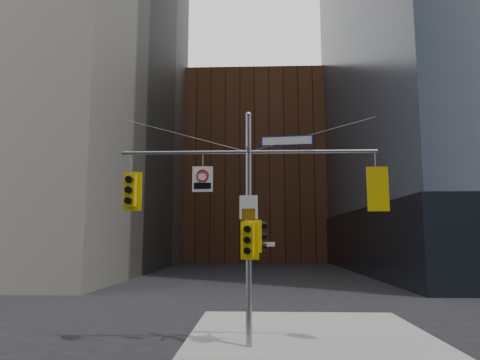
# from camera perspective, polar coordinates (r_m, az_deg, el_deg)

# --- Properties ---
(sidewalk_corner) EXTENTS (8.00, 8.00, 0.15)m
(sidewalk_corner) POSITION_cam_1_polar(r_m,az_deg,el_deg) (15.60, 9.18, -19.68)
(sidewalk_corner) COLOR gray
(sidewalk_corner) RESTS_ON ground
(brick_midrise) EXTENTS (26.00, 20.00, 28.00)m
(brick_midrise) POSITION_cam_1_polar(r_m,az_deg,el_deg) (69.97, 2.01, 1.05)
(brick_midrise) COLOR brown
(brick_midrise) RESTS_ON ground
(signal_assembly) EXTENTS (8.00, 0.80, 7.30)m
(signal_assembly) POSITION_cam_1_polar(r_m,az_deg,el_deg) (13.19, 1.16, -3.01)
(signal_assembly) COLOR gray
(signal_assembly) RESTS_ON ground
(traffic_light_west_arm) EXTENTS (0.59, 0.48, 1.24)m
(traffic_light_west_arm) POSITION_cam_1_polar(r_m,az_deg,el_deg) (13.82, -14.36, -1.38)
(traffic_light_west_arm) COLOR yellow
(traffic_light_west_arm) RESTS_ON ground
(traffic_light_east_arm) EXTENTS (0.65, 0.51, 1.35)m
(traffic_light_east_arm) POSITION_cam_1_polar(r_m,az_deg,el_deg) (13.73, 17.73, -1.22)
(traffic_light_east_arm) COLOR yellow
(traffic_light_east_arm) RESTS_ON ground
(traffic_light_pole_side) EXTENTS (0.38, 0.33, 0.98)m
(traffic_light_pole_side) POSITION_cam_1_polar(r_m,az_deg,el_deg) (13.16, 2.58, -7.48)
(traffic_light_pole_side) COLOR yellow
(traffic_light_pole_side) RESTS_ON ground
(traffic_light_pole_front) EXTENTS (0.56, 0.50, 1.17)m
(traffic_light_pole_front) POSITION_cam_1_polar(r_m,az_deg,el_deg) (12.88, 1.15, -7.99)
(traffic_light_pole_front) COLOR yellow
(traffic_light_pole_front) RESTS_ON ground
(street_sign_blade) EXTENTS (1.62, 0.23, 0.32)m
(street_sign_blade) POSITION_cam_1_polar(r_m,az_deg,el_deg) (13.53, 6.26, 5.21)
(street_sign_blade) COLOR navy
(street_sign_blade) RESTS_ON ground
(regulatory_sign_arm) EXTENTS (0.64, 0.07, 0.80)m
(regulatory_sign_arm) POSITION_cam_1_polar(r_m,az_deg,el_deg) (13.36, -5.01, 0.24)
(regulatory_sign_arm) COLOR silver
(regulatory_sign_arm) RESTS_ON ground
(regulatory_sign_pole) EXTENTS (0.56, 0.09, 0.73)m
(regulatory_sign_pole) POSITION_cam_1_polar(r_m,az_deg,el_deg) (13.07, 1.15, -3.73)
(regulatory_sign_pole) COLOR silver
(regulatory_sign_pole) RESTS_ON ground
(street_blade_ew) EXTENTS (0.69, 0.05, 0.14)m
(street_blade_ew) POSITION_cam_1_polar(r_m,az_deg,el_deg) (13.16, 3.16, -8.55)
(street_blade_ew) COLOR silver
(street_blade_ew) RESTS_ON ground
(street_blade_ns) EXTENTS (0.03, 0.80, 0.16)m
(street_blade_ns) POSITION_cam_1_polar(r_m,az_deg,el_deg) (13.61, 1.21, -9.38)
(street_blade_ns) COLOR #145926
(street_blade_ns) RESTS_ON ground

